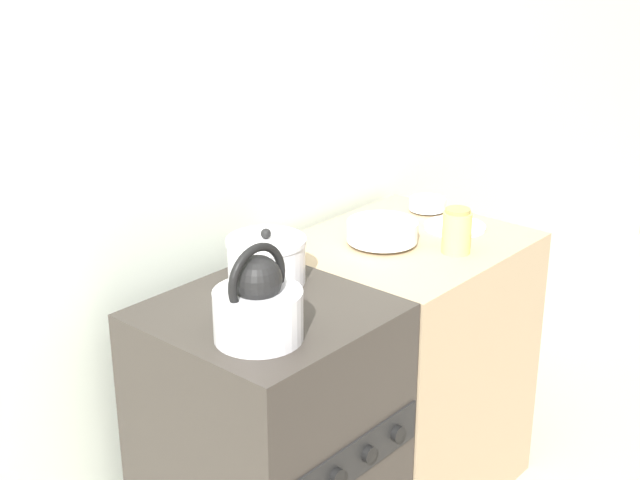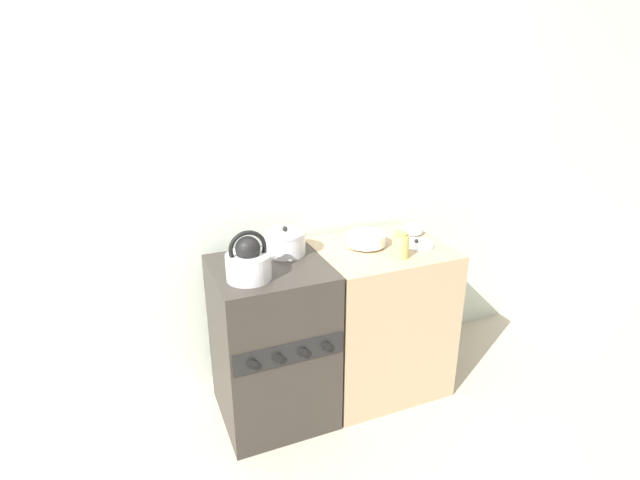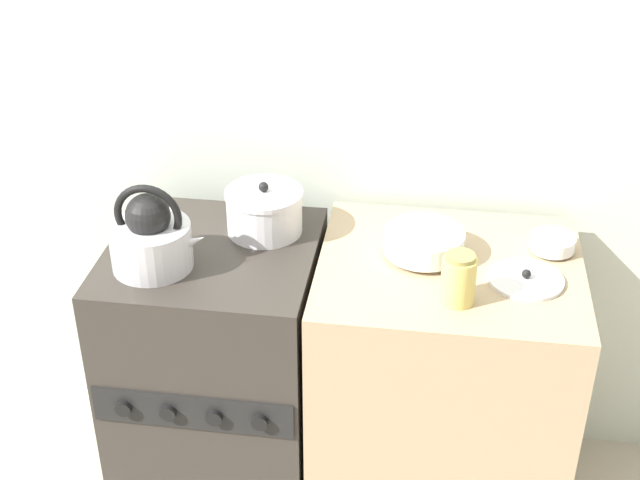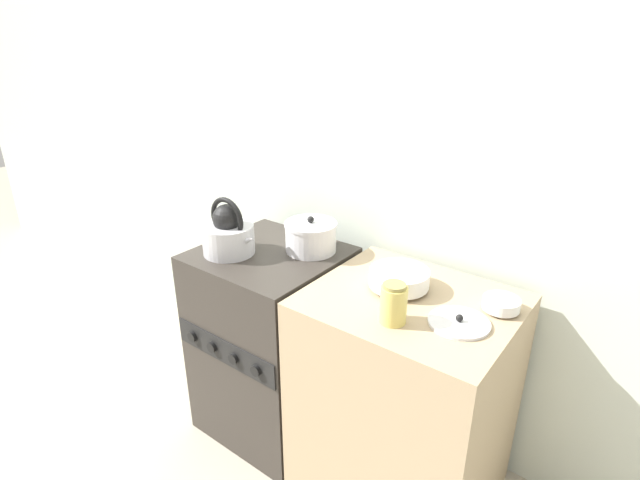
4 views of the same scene
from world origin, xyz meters
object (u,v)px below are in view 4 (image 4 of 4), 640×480
object	(u,v)px
enamel_bowl	(399,278)
loose_pot_lid	(459,322)
cooking_pot	(311,237)
storage_jar	(393,304)
stove	(272,342)
kettle	(228,233)
small_ceramic_bowl	(501,304)

from	to	relation	value
enamel_bowl	loose_pot_lid	world-z (taller)	enamel_bowl
cooking_pot	storage_jar	bearing A→B (deg)	-25.67
stove	kettle	world-z (taller)	kettle
cooking_pot	storage_jar	world-z (taller)	cooking_pot
small_ceramic_bowl	loose_pot_lid	bearing A→B (deg)	-115.78
stove	enamel_bowl	xyz separation A→B (m)	(0.57, 0.07, 0.47)
stove	small_ceramic_bowl	world-z (taller)	small_ceramic_bowl
enamel_bowl	small_ceramic_bowl	bearing A→B (deg)	11.68
cooking_pot	enamel_bowl	xyz separation A→B (m)	(0.44, -0.05, -0.03)
stove	cooking_pot	size ratio (longest dim) A/B	4.09
storage_jar	loose_pot_lid	size ratio (longest dim) A/B	0.69
storage_jar	small_ceramic_bowl	bearing A→B (deg)	47.54
kettle	cooking_pot	bearing A→B (deg)	41.17
enamel_bowl	loose_pot_lid	distance (m)	0.28
kettle	enamel_bowl	xyz separation A→B (m)	(0.69, 0.17, -0.05)
cooking_pot	enamel_bowl	world-z (taller)	cooking_pot
loose_pot_lid	cooking_pot	bearing A→B (deg)	168.69
kettle	enamel_bowl	world-z (taller)	kettle
enamel_bowl	kettle	bearing A→B (deg)	-166.51
loose_pot_lid	kettle	bearing A→B (deg)	-175.35
kettle	cooking_pot	xyz separation A→B (m)	(0.25, 0.22, -0.02)
small_ceramic_bowl	stove	bearing A→B (deg)	-171.32
stove	loose_pot_lid	distance (m)	0.94
stove	kettle	xyz separation A→B (m)	(-0.12, -0.10, 0.52)
kettle	small_ceramic_bowl	world-z (taller)	kettle
cooking_pot	enamel_bowl	distance (m)	0.45
small_ceramic_bowl	cooking_pot	bearing A→B (deg)	-178.72
kettle	storage_jar	distance (m)	0.78
stove	kettle	size ratio (longest dim) A/B	3.39
kettle	cooking_pot	distance (m)	0.33
kettle	storage_jar	bearing A→B (deg)	-2.70
enamel_bowl	loose_pot_lid	size ratio (longest dim) A/B	1.09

